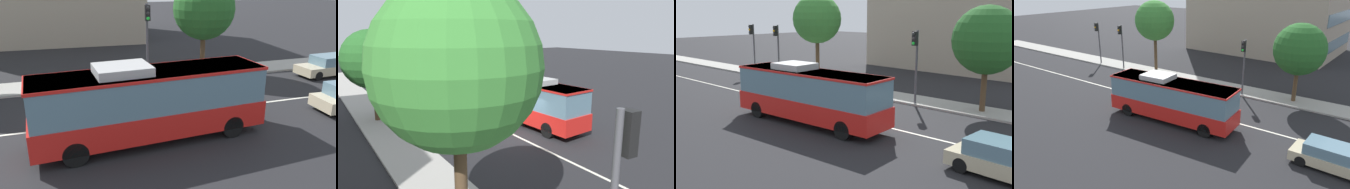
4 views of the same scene
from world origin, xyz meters
The scene contains 10 objects.
ground_plane centered at (0.00, 0.00, 0.00)m, with size 160.00×160.00×0.00m, color black.
sidewalk_kerb centered at (0.00, 6.78, 0.07)m, with size 80.00×2.77×0.14m, color #9E9B93.
lane_centre_line centered at (0.00, 0.00, 0.01)m, with size 76.00×0.16×0.01m, color silver.
transit_bus centered at (2.07, -2.40, 1.81)m, with size 10.13×3.09×3.46m.
sedan_beige_ahead centered at (13.35, -2.36, 0.72)m, with size 4.57×1.98×1.46m.
traffic_light_near_corner centered at (-11.57, 5.81, 3.56)m, with size 0.34×0.62×5.20m.
traffic_light_mid_block centered at (-15.65, 5.84, 3.56)m, with size 0.34×0.62×5.20m.
traffic_light_far_corner centered at (4.07, 5.54, 3.56)m, with size 0.34×0.62×5.20m.
street_tree_kerbside_left centered at (-7.95, 7.70, 5.76)m, with size 4.45×4.45×8.00m.
street_tree_kerbside_centre centered at (8.46, 6.73, 4.68)m, with size 4.33×4.33×6.86m.
Camera 4 is at (15.43, -19.74, 10.10)m, focal length 33.57 mm.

